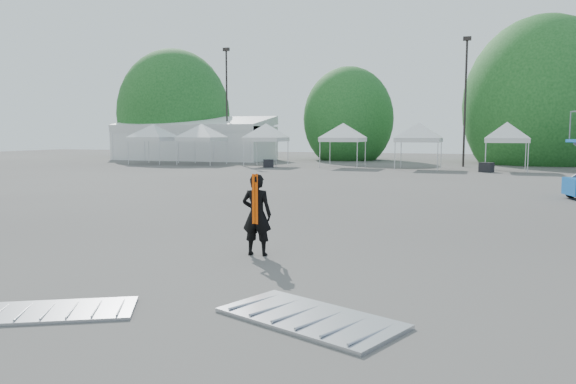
% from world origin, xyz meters
% --- Properties ---
extents(ground, '(120.00, 120.00, 0.00)m').
position_xyz_m(ground, '(0.00, 0.00, 0.00)').
color(ground, '#474442').
rests_on(ground, ground).
extents(marquee, '(15.00, 6.25, 4.23)m').
position_xyz_m(marquee, '(-22.00, 35.00, 1.97)').
color(marquee, silver).
rests_on(marquee, ground).
extents(light_pole_west, '(0.60, 0.25, 10.30)m').
position_xyz_m(light_pole_west, '(-18.00, 34.00, 5.77)').
color(light_pole_west, black).
rests_on(light_pole_west, ground).
extents(light_pole_east, '(0.60, 0.25, 9.80)m').
position_xyz_m(light_pole_east, '(3.00, 32.00, 5.52)').
color(light_pole_east, black).
rests_on(light_pole_east, ground).
extents(tree_far_w, '(4.80, 4.80, 7.30)m').
position_xyz_m(tree_far_w, '(-26.00, 38.00, 4.54)').
color(tree_far_w, '#382314').
rests_on(tree_far_w, ground).
extents(tree_mid_w, '(4.16, 4.16, 6.33)m').
position_xyz_m(tree_mid_w, '(-8.00, 40.00, 3.93)').
color(tree_mid_w, '#382314').
rests_on(tree_mid_w, ground).
extents(tree_mid_e, '(5.12, 5.12, 7.79)m').
position_xyz_m(tree_mid_e, '(9.00, 39.00, 4.84)').
color(tree_mid_e, '#382314').
rests_on(tree_mid_e, ground).
extents(tent_a, '(4.50, 4.50, 3.88)m').
position_xyz_m(tent_a, '(-21.78, 27.63, 3.06)').
color(tent_a, silver).
rests_on(tent_a, ground).
extents(tent_b, '(4.52, 4.52, 3.88)m').
position_xyz_m(tent_b, '(-17.39, 27.99, 3.06)').
color(tent_b, silver).
rests_on(tent_b, ground).
extents(tent_c, '(4.07, 4.07, 3.88)m').
position_xyz_m(tent_c, '(-11.63, 27.77, 3.06)').
color(tent_c, silver).
rests_on(tent_c, ground).
extents(tent_d, '(4.27, 4.27, 3.88)m').
position_xyz_m(tent_d, '(-5.56, 28.25, 3.06)').
color(tent_d, silver).
rests_on(tent_d, ground).
extents(tent_e, '(4.40, 4.40, 3.88)m').
position_xyz_m(tent_e, '(0.08, 27.90, 3.06)').
color(tent_e, silver).
rests_on(tent_e, ground).
extents(tent_f, '(3.98, 3.98, 3.88)m').
position_xyz_m(tent_f, '(5.93, 27.70, 3.06)').
color(tent_f, silver).
rests_on(tent_f, ground).
extents(man, '(0.67, 0.47, 1.73)m').
position_xyz_m(man, '(0.24, -2.36, 0.87)').
color(man, black).
rests_on(man, ground).
extents(barrier_left, '(2.28, 1.87, 0.06)m').
position_xyz_m(barrier_left, '(-0.93, -6.83, 0.03)').
color(barrier_left, '#ABAEB3').
rests_on(barrier_left, ground).
extents(barrier_mid, '(2.80, 2.10, 0.08)m').
position_xyz_m(barrier_mid, '(2.55, -5.94, 0.04)').
color(barrier_mid, '#ABAEB3').
rests_on(barrier_mid, ground).
extents(crate_west, '(0.94, 0.84, 0.60)m').
position_xyz_m(crate_west, '(-10.78, 26.10, 0.30)').
color(crate_west, black).
rests_on(crate_west, ground).
extents(crate_mid, '(1.01, 0.91, 0.64)m').
position_xyz_m(crate_mid, '(4.71, 26.14, 0.32)').
color(crate_mid, black).
rests_on(crate_mid, ground).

